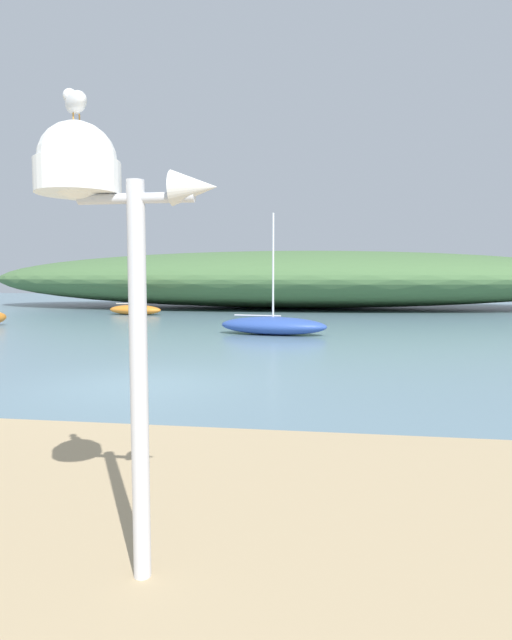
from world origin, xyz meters
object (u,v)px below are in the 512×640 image
(mast_structure, at_px, (95,201))
(sailboat_mid_channel, at_px, (273,325))
(sailboat_by_sandbar, at_px, (135,310))
(seagull_on_radar, at_px, (75,101))

(mast_structure, distance_m, sailboat_mid_channel, 17.23)
(sailboat_mid_channel, height_order, sailboat_by_sandbar, sailboat_mid_channel)
(seagull_on_radar, distance_m, sailboat_by_sandbar, 28.84)
(sailboat_mid_channel, xyz_separation_m, sailboat_by_sandbar, (-9.57, 9.78, -0.05))
(mast_structure, distance_m, sailboat_by_sandbar, 28.83)
(sailboat_mid_channel, bearing_deg, seagull_on_radar, -87.98)
(mast_structure, height_order, sailboat_mid_channel, sailboat_mid_channel)
(sailboat_by_sandbar, bearing_deg, mast_structure, -69.01)
(mast_structure, xyz_separation_m, sailboat_by_sandbar, (-10.29, 26.82, -2.44))
(mast_structure, bearing_deg, sailboat_mid_channel, 92.44)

